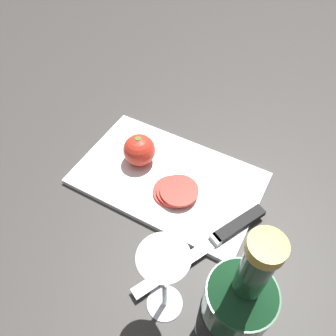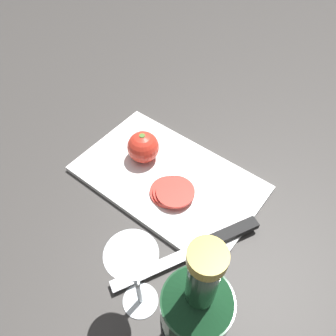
{
  "view_description": "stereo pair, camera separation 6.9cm",
  "coord_description": "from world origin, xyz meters",
  "px_view_note": "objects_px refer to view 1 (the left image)",
  "views": [
    {
      "loc": [
        0.28,
        -0.36,
        0.58
      ],
      "look_at": [
        0.07,
        0.03,
        0.04
      ],
      "focal_mm": 35.0,
      "sensor_mm": 36.0,
      "label": 1
    },
    {
      "loc": [
        0.34,
        -0.32,
        0.58
      ],
      "look_at": [
        0.07,
        0.03,
        0.04
      ],
      "focal_mm": 35.0,
      "sensor_mm": 36.0,
      "label": 2
    }
  ],
  "objects_px": {
    "wine_bottle": "(231,316)",
    "tomato_slice_stack_near": "(176,191)",
    "knife": "(228,231)",
    "wine_glass": "(164,274)",
    "whole_tomato": "(139,150)"
  },
  "relations": [
    {
      "from": "wine_bottle",
      "to": "tomato_slice_stack_near",
      "type": "distance_m",
      "value": 0.3
    },
    {
      "from": "wine_bottle",
      "to": "whole_tomato",
      "type": "distance_m",
      "value": 0.4
    },
    {
      "from": "wine_glass",
      "to": "knife",
      "type": "bearing_deg",
      "value": 75.38
    },
    {
      "from": "wine_bottle",
      "to": "knife",
      "type": "xyz_separation_m",
      "value": [
        -0.06,
        0.17,
        -0.1
      ]
    },
    {
      "from": "wine_glass",
      "to": "whole_tomato",
      "type": "relative_size",
      "value": 2.61
    },
    {
      "from": "whole_tomato",
      "to": "knife",
      "type": "bearing_deg",
      "value": -16.82
    },
    {
      "from": "whole_tomato",
      "to": "tomato_slice_stack_near",
      "type": "bearing_deg",
      "value": -20.27
    },
    {
      "from": "wine_bottle",
      "to": "whole_tomato",
      "type": "bearing_deg",
      "value": 141.0
    },
    {
      "from": "knife",
      "to": "whole_tomato",
      "type": "bearing_deg",
      "value": -79.71
    },
    {
      "from": "wine_glass",
      "to": "knife",
      "type": "distance_m",
      "value": 0.21
    },
    {
      "from": "wine_bottle",
      "to": "knife",
      "type": "height_order",
      "value": "wine_bottle"
    },
    {
      "from": "wine_bottle",
      "to": "tomato_slice_stack_near",
      "type": "relative_size",
      "value": 3.43
    },
    {
      "from": "wine_glass",
      "to": "whole_tomato",
      "type": "distance_m",
      "value": 0.33
    },
    {
      "from": "wine_bottle",
      "to": "knife",
      "type": "distance_m",
      "value": 0.21
    },
    {
      "from": "whole_tomato",
      "to": "knife",
      "type": "distance_m",
      "value": 0.26
    }
  ]
}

